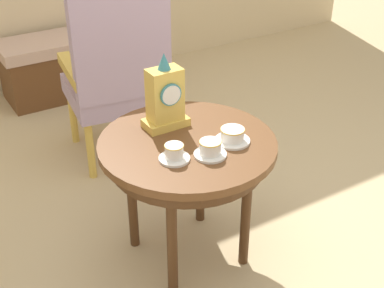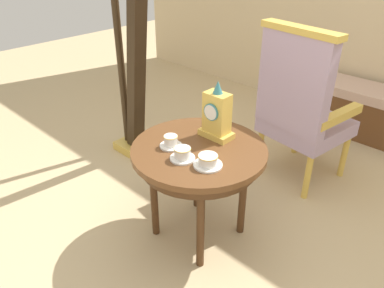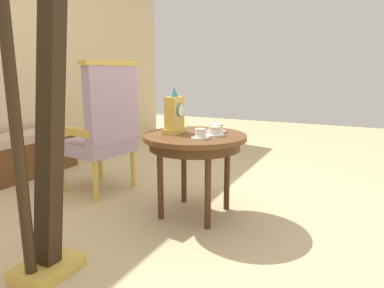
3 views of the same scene
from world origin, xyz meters
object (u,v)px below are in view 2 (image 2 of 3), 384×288
(harp, at_px, (132,70))
(window_bench, at_px, (364,111))
(mantel_clock, at_px, (217,115))
(side_table, at_px, (199,159))
(teacup_center, at_px, (208,161))
(armchair, at_px, (301,106))
(teacup_left, at_px, (171,142))
(teacup_right, at_px, (182,154))

(harp, xyz_separation_m, window_bench, (1.21, 1.63, -0.50))
(mantel_clock, relative_size, window_bench, 0.34)
(side_table, distance_m, mantel_clock, 0.26)
(teacup_center, distance_m, armchair, 1.02)
(mantel_clock, distance_m, window_bench, 1.92)
(teacup_left, relative_size, teacup_right, 0.94)
(side_table, relative_size, mantel_clock, 2.23)
(teacup_left, bearing_deg, window_bench, 81.69)
(armchair, bearing_deg, mantel_clock, -98.65)
(teacup_right, bearing_deg, teacup_left, 160.83)
(teacup_center, height_order, window_bench, teacup_center)
(window_bench, bearing_deg, mantel_clock, -96.23)
(teacup_left, height_order, harp, harp)
(side_table, relative_size, teacup_center, 5.05)
(side_table, xyz_separation_m, teacup_left, (-0.12, -0.10, 0.10))
(harp, bearing_deg, teacup_right, -25.97)
(side_table, bearing_deg, mantel_clock, 94.88)
(teacup_center, xyz_separation_m, harp, (-1.18, 0.46, 0.08))
(teacup_left, relative_size, teacup_center, 0.84)
(teacup_left, relative_size, mantel_clock, 0.37)
(teacup_right, xyz_separation_m, armchair, (0.08, 1.06, -0.05))
(teacup_right, height_order, mantel_clock, mantel_clock)
(teacup_left, bearing_deg, side_table, 39.75)
(teacup_left, xyz_separation_m, mantel_clock, (0.11, 0.26, 0.11))
(teacup_left, bearing_deg, teacup_right, -19.17)
(side_table, height_order, mantel_clock, mantel_clock)
(side_table, relative_size, armchair, 0.66)
(side_table, distance_m, teacup_right, 0.18)
(teacup_left, xyz_separation_m, armchair, (0.22, 1.02, -0.05))
(mantel_clock, xyz_separation_m, harp, (-1.01, 0.20, -0.02))
(window_bench, bearing_deg, teacup_left, -98.31)
(teacup_left, distance_m, window_bench, 2.15)
(teacup_right, bearing_deg, armchair, 85.46)
(teacup_center, relative_size, armchair, 0.13)
(mantel_clock, height_order, harp, harp)
(teacup_left, bearing_deg, harp, 153.07)
(teacup_right, distance_m, window_bench, 2.19)
(teacup_left, height_order, teacup_right, same)
(armchair, bearing_deg, window_bench, 85.50)
(armchair, bearing_deg, teacup_right, -94.54)
(armchair, bearing_deg, teacup_left, -102.26)
(teacup_center, relative_size, harp, 0.08)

